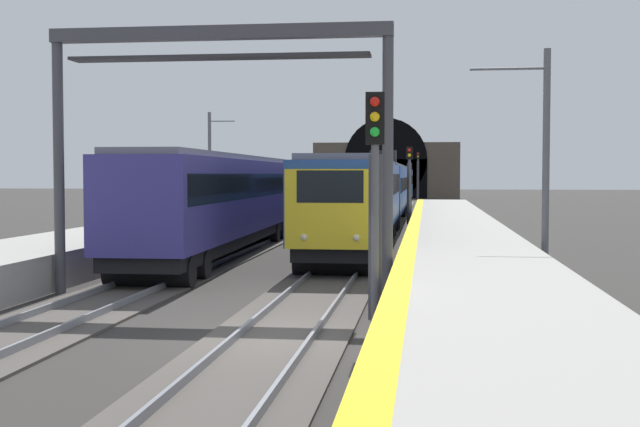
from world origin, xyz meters
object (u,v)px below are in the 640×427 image
at_px(railway_signal_near, 375,186).
at_px(railway_signal_mid, 409,180).
at_px(train_adjacent_platform, 300,189).
at_px(overhead_signal_gantry, 219,91).
at_px(catenary_mast_near, 544,159).
at_px(railway_signal_far, 418,173).
at_px(catenary_mast_far, 210,166).
at_px(train_main_approaching, 383,189).

height_order(railway_signal_near, railway_signal_mid, railway_signal_near).
relative_size(train_adjacent_platform, overhead_signal_gantry, 6.87).
bearing_deg(overhead_signal_gantry, catenary_mast_near, -59.56).
bearing_deg(catenary_mast_near, railway_signal_mid, 11.12).
xyz_separation_m(train_adjacent_platform, railway_signal_near, (-35.23, -6.82, 0.70)).
distance_m(railway_signal_far, catenary_mast_far, 44.73).
height_order(overhead_signal_gantry, catenary_mast_far, catenary_mast_far).
relative_size(train_main_approaching, overhead_signal_gantry, 6.74).
distance_m(railway_signal_near, railway_signal_far, 80.39).
bearing_deg(train_adjacent_platform, catenary_mast_far, 68.02).
relative_size(railway_signal_near, railway_signal_mid, 1.01).
bearing_deg(railway_signal_near, overhead_signal_gantry, -135.27).
bearing_deg(railway_signal_mid, catenary_mast_near, 11.12).
bearing_deg(railway_signal_mid, railway_signal_far, -180.00).
relative_size(train_main_approaching, railway_signal_near, 12.59).
distance_m(train_main_approaching, catenary_mast_near, 28.89).
distance_m(train_main_approaching, catenary_mast_far, 11.57).
distance_m(railway_signal_far, catenary_mast_near, 70.94).
xyz_separation_m(train_main_approaching, railway_signal_far, (42.66, -1.79, 1.11)).
height_order(train_main_approaching, catenary_mast_near, catenary_mast_near).
height_order(train_main_approaching, overhead_signal_gantry, overhead_signal_gantry).
height_order(railway_signal_far, catenary_mast_near, catenary_mast_near).
bearing_deg(overhead_signal_gantry, railway_signal_far, -3.24).
bearing_deg(catenary_mast_far, train_adjacent_platform, -110.73).
bearing_deg(train_main_approaching, railway_signal_far, 177.49).
distance_m(train_adjacent_platform, overhead_signal_gantry, 31.13).
height_order(train_adjacent_platform, railway_signal_near, railway_signal_near).
height_order(railway_signal_near, overhead_signal_gantry, overhead_signal_gantry).
relative_size(railway_signal_mid, catenary_mast_near, 0.68).
height_order(railway_signal_mid, catenary_mast_far, catenary_mast_far).
bearing_deg(overhead_signal_gantry, train_adjacent_platform, 4.66).
height_order(train_main_approaching, railway_signal_near, railway_signal_near).
distance_m(train_adjacent_platform, catenary_mast_near, 28.11).
xyz_separation_m(train_adjacent_platform, catenary_mast_far, (2.43, 6.43, 1.49)).
height_order(train_adjacent_platform, railway_signal_mid, railway_signal_mid).
bearing_deg(catenary_mast_far, catenary_mast_near, -147.51).
height_order(train_main_approaching, train_adjacent_platform, train_main_approaching).
distance_m(railway_signal_mid, catenary_mast_far, 14.06).
distance_m(railway_signal_near, catenary_mast_far, 39.94).
height_order(train_main_approaching, catenary_mast_far, catenary_mast_far).
bearing_deg(catenary_mast_far, railway_signal_far, -17.24).
height_order(railway_signal_near, catenary_mast_near, catenary_mast_near).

